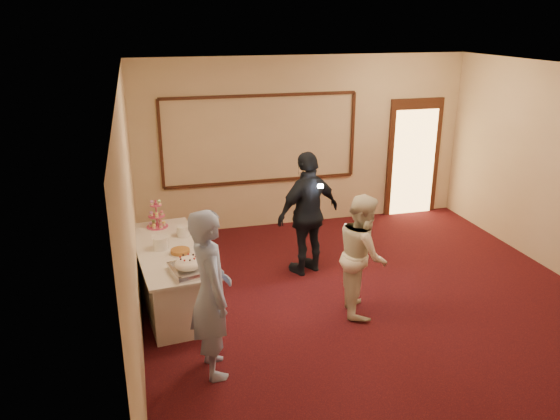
{
  "coord_description": "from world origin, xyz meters",
  "views": [
    {
      "loc": [
        -2.86,
        -5.6,
        3.6
      ],
      "look_at": [
        -1.09,
        1.08,
        1.15
      ],
      "focal_mm": 35.0,
      "sensor_mm": 36.0,
      "label": 1
    }
  ],
  "objects_px": {
    "tart": "(180,252)",
    "guest": "(308,213)",
    "cupcake_stand": "(157,216)",
    "plate_stack_a": "(161,243)",
    "man": "(211,294)",
    "buffet_table": "(172,275)",
    "woman": "(362,254)",
    "pavlova_tray": "(188,266)",
    "plate_stack_b": "(183,231)"
  },
  "relations": [
    {
      "from": "woman",
      "to": "guest",
      "type": "bearing_deg",
      "value": 27.22
    },
    {
      "from": "man",
      "to": "woman",
      "type": "bearing_deg",
      "value": -73.57
    },
    {
      "from": "tart",
      "to": "man",
      "type": "distance_m",
      "value": 1.45
    },
    {
      "from": "buffet_table",
      "to": "woman",
      "type": "relative_size",
      "value": 1.43
    },
    {
      "from": "plate_stack_a",
      "to": "tart",
      "type": "relative_size",
      "value": 0.73
    },
    {
      "from": "plate_stack_b",
      "to": "buffet_table",
      "type": "bearing_deg",
      "value": -119.29
    },
    {
      "from": "buffet_table",
      "to": "cupcake_stand",
      "type": "height_order",
      "value": "cupcake_stand"
    },
    {
      "from": "pavlova_tray",
      "to": "plate_stack_b",
      "type": "height_order",
      "value": "pavlova_tray"
    },
    {
      "from": "cupcake_stand",
      "to": "woman",
      "type": "relative_size",
      "value": 0.28
    },
    {
      "from": "woman",
      "to": "guest",
      "type": "relative_size",
      "value": 0.86
    },
    {
      "from": "cupcake_stand",
      "to": "guest",
      "type": "height_order",
      "value": "guest"
    },
    {
      "from": "cupcake_stand",
      "to": "tart",
      "type": "relative_size",
      "value": 1.57
    },
    {
      "from": "man",
      "to": "guest",
      "type": "relative_size",
      "value": 1.0
    },
    {
      "from": "buffet_table",
      "to": "man",
      "type": "distance_m",
      "value": 1.75
    },
    {
      "from": "man",
      "to": "tart",
      "type": "bearing_deg",
      "value": 2.63
    },
    {
      "from": "plate_stack_b",
      "to": "pavlova_tray",
      "type": "bearing_deg",
      "value": -92.3
    },
    {
      "from": "tart",
      "to": "buffet_table",
      "type": "bearing_deg",
      "value": 119.98
    },
    {
      "from": "cupcake_stand",
      "to": "guest",
      "type": "relative_size",
      "value": 0.24
    },
    {
      "from": "pavlova_tray",
      "to": "cupcake_stand",
      "type": "relative_size",
      "value": 1.28
    },
    {
      "from": "cupcake_stand",
      "to": "woman",
      "type": "distance_m",
      "value": 2.96
    },
    {
      "from": "cupcake_stand",
      "to": "plate_stack_b",
      "type": "relative_size",
      "value": 2.46
    },
    {
      "from": "buffet_table",
      "to": "plate_stack_b",
      "type": "bearing_deg",
      "value": 60.71
    },
    {
      "from": "plate_stack_a",
      "to": "man",
      "type": "relative_size",
      "value": 0.11
    },
    {
      "from": "plate_stack_b",
      "to": "guest",
      "type": "bearing_deg",
      "value": 1.41
    },
    {
      "from": "man",
      "to": "guest",
      "type": "bearing_deg",
      "value": -44.61
    },
    {
      "from": "tart",
      "to": "man",
      "type": "height_order",
      "value": "man"
    },
    {
      "from": "plate_stack_a",
      "to": "guest",
      "type": "bearing_deg",
      "value": 11.0
    },
    {
      "from": "pavlova_tray",
      "to": "guest",
      "type": "xyz_separation_m",
      "value": [
        1.85,
        1.2,
        0.06
      ]
    },
    {
      "from": "buffet_table",
      "to": "woman",
      "type": "xyz_separation_m",
      "value": [
        2.33,
        -0.85,
        0.4
      ]
    },
    {
      "from": "plate_stack_b",
      "to": "woman",
      "type": "xyz_separation_m",
      "value": [
        2.12,
        -1.22,
        -0.06
      ]
    },
    {
      "from": "plate_stack_a",
      "to": "pavlova_tray",
      "type": "bearing_deg",
      "value": -70.92
    },
    {
      "from": "plate_stack_b",
      "to": "man",
      "type": "xyz_separation_m",
      "value": [
        0.1,
        -2.02,
        0.07
      ]
    },
    {
      "from": "buffet_table",
      "to": "plate_stack_a",
      "type": "distance_m",
      "value": 0.48
    },
    {
      "from": "cupcake_stand",
      "to": "buffet_table",
      "type": "bearing_deg",
      "value": -82.06
    },
    {
      "from": "plate_stack_a",
      "to": "tart",
      "type": "bearing_deg",
      "value": -43.28
    },
    {
      "from": "man",
      "to": "plate_stack_b",
      "type": "bearing_deg",
      "value": -2.16
    },
    {
      "from": "tart",
      "to": "man",
      "type": "xyz_separation_m",
      "value": [
        0.19,
        -1.43,
        0.12
      ]
    },
    {
      "from": "tart",
      "to": "woman",
      "type": "relative_size",
      "value": 0.18
    },
    {
      "from": "buffet_table",
      "to": "guest",
      "type": "bearing_deg",
      "value": 11.77
    },
    {
      "from": "plate_stack_a",
      "to": "man",
      "type": "bearing_deg",
      "value": -75.72
    },
    {
      "from": "woman",
      "to": "buffet_table",
      "type": "bearing_deg",
      "value": 83.39
    },
    {
      "from": "buffet_table",
      "to": "plate_stack_b",
      "type": "height_order",
      "value": "plate_stack_b"
    },
    {
      "from": "pavlova_tray",
      "to": "man",
      "type": "xyz_separation_m",
      "value": [
        0.15,
        -0.86,
        0.06
      ]
    },
    {
      "from": "buffet_table",
      "to": "pavlova_tray",
      "type": "xyz_separation_m",
      "value": [
        0.16,
        -0.78,
        0.47
      ]
    },
    {
      "from": "pavlova_tray",
      "to": "plate_stack_b",
      "type": "distance_m",
      "value": 1.16
    },
    {
      "from": "tart",
      "to": "guest",
      "type": "relative_size",
      "value": 0.15
    },
    {
      "from": "buffet_table",
      "to": "man",
      "type": "height_order",
      "value": "man"
    },
    {
      "from": "pavlova_tray",
      "to": "cupcake_stand",
      "type": "distance_m",
      "value": 1.63
    },
    {
      "from": "cupcake_stand",
      "to": "man",
      "type": "xyz_separation_m",
      "value": [
        0.43,
        -2.46,
        -0.01
      ]
    },
    {
      "from": "buffet_table",
      "to": "pavlova_tray",
      "type": "distance_m",
      "value": 0.92
    }
  ]
}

